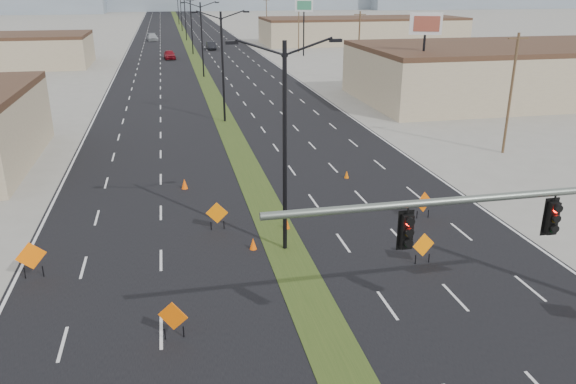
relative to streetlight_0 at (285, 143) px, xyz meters
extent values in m
cube|color=black|center=(0.00, 88.00, -5.42)|extent=(25.00, 400.00, 0.02)
cube|color=#294117|center=(0.00, 88.00, -5.42)|extent=(2.00, 400.00, 0.04)
cube|color=tan|center=(34.00, 33.00, -2.67)|extent=(36.00, 18.00, 5.50)
cube|color=tan|center=(38.00, 98.00, -2.92)|extent=(44.00, 16.00, 5.00)
cylinder|color=slate|center=(5.20, -10.00, 0.68)|extent=(16.00, 0.24, 0.24)
cube|color=black|center=(1.70, -10.00, -0.20)|extent=(0.50, 0.28, 1.30)
sphere|color=#FF0C05|center=(1.70, -10.16, 0.15)|extent=(0.22, 0.22, 0.22)
cube|color=black|center=(6.70, -10.00, -0.20)|extent=(0.50, 0.28, 1.30)
sphere|color=#FF0C05|center=(6.70, -10.16, 0.15)|extent=(0.22, 0.22, 0.22)
cylinder|color=black|center=(0.00, 0.00, -0.42)|extent=(0.20, 0.20, 10.00)
cube|color=black|center=(-2.30, 0.00, 4.53)|extent=(0.55, 0.24, 0.14)
cube|color=black|center=(2.30, 0.00, 4.53)|extent=(0.55, 0.24, 0.14)
cylinder|color=black|center=(0.00, 28.00, -0.42)|extent=(0.20, 0.20, 10.00)
cube|color=black|center=(-2.30, 28.00, 4.53)|extent=(0.55, 0.24, 0.14)
cube|color=black|center=(2.30, 28.00, 4.53)|extent=(0.55, 0.24, 0.14)
cylinder|color=black|center=(0.00, 56.00, -0.42)|extent=(0.20, 0.20, 10.00)
cube|color=black|center=(-2.30, 56.00, 4.53)|extent=(0.55, 0.24, 0.14)
cube|color=black|center=(2.30, 56.00, 4.53)|extent=(0.55, 0.24, 0.14)
cylinder|color=black|center=(0.00, 84.00, -0.42)|extent=(0.20, 0.20, 10.00)
cylinder|color=black|center=(0.00, 112.00, -0.42)|extent=(0.20, 0.20, 10.00)
cylinder|color=black|center=(0.00, 140.00, -0.42)|extent=(0.20, 0.20, 10.00)
cylinder|color=black|center=(0.00, 168.00, -0.42)|extent=(0.20, 0.20, 10.00)
cylinder|color=#4C3823|center=(20.00, 13.00, -0.92)|extent=(0.20, 0.20, 9.00)
cube|color=#4C3823|center=(20.00, 13.00, 3.18)|extent=(1.60, 0.10, 0.10)
cylinder|color=#4C3823|center=(20.00, 48.00, -0.92)|extent=(0.20, 0.20, 9.00)
cube|color=#4C3823|center=(20.00, 48.00, 3.18)|extent=(1.60, 0.10, 0.10)
cylinder|color=#4C3823|center=(20.00, 83.00, -0.92)|extent=(0.20, 0.20, 9.00)
cube|color=#4C3823|center=(20.00, 83.00, 3.18)|extent=(1.60, 0.10, 0.10)
cylinder|color=#4C3823|center=(20.00, 118.00, -0.92)|extent=(0.20, 0.20, 9.00)
cube|color=#4C3823|center=(20.00, 118.00, 3.18)|extent=(1.60, 0.10, 0.10)
imported|color=maroon|center=(-4.37, 77.42, -4.65)|extent=(2.15, 4.63, 1.54)
imported|color=black|center=(3.99, 91.16, -4.66)|extent=(1.74, 4.66, 1.52)
imported|color=#A5AAAF|center=(-7.71, 112.91, -4.63)|extent=(2.78, 5.63, 1.58)
cube|color=#FF6905|center=(-11.50, -0.52, -4.33)|extent=(1.23, 0.53, 1.31)
cylinder|color=black|center=(-11.88, -0.52, -5.15)|extent=(0.05, 0.05, 0.54)
cylinder|color=black|center=(-11.12, -0.52, -5.15)|extent=(0.05, 0.05, 0.54)
cube|color=#DA5604|center=(-5.51, -6.47, -4.45)|extent=(1.08, 0.50, 1.16)
cylinder|color=black|center=(-5.85, -6.47, -5.18)|extent=(0.05, 0.05, 0.48)
cylinder|color=black|center=(-5.18, -6.47, -5.18)|extent=(0.05, 0.05, 0.48)
cube|color=orange|center=(-3.04, 2.99, -4.45)|extent=(1.16, 0.22, 1.17)
cylinder|color=black|center=(-3.38, 2.99, -5.18)|extent=(0.05, 0.05, 0.49)
cylinder|color=black|center=(-2.70, 2.99, -5.18)|extent=(0.05, 0.05, 0.49)
cube|color=orange|center=(5.95, -2.86, -4.45)|extent=(1.15, 0.25, 1.16)
cylinder|color=black|center=(5.62, -2.86, -5.18)|extent=(0.05, 0.05, 0.48)
cylinder|color=black|center=(6.29, -2.86, -5.18)|extent=(0.05, 0.05, 0.48)
cube|color=#E85B04|center=(8.30, 2.18, -4.45)|extent=(1.10, 0.48, 1.17)
cylinder|color=black|center=(7.96, 2.18, -5.18)|extent=(0.05, 0.05, 0.49)
cylinder|color=black|center=(8.64, 2.18, -5.18)|extent=(0.05, 0.05, 0.49)
cone|color=#D55204|center=(0.58, 2.30, -5.11)|extent=(0.38, 0.38, 0.61)
cone|color=#FA5805|center=(-1.54, 0.27, -5.12)|extent=(0.47, 0.47, 0.61)
cone|color=#E15F04|center=(6.26, 9.66, -5.15)|extent=(0.38, 0.38, 0.54)
cone|color=#FE5805|center=(-4.49, 9.82, -5.08)|extent=(0.45, 0.45, 0.68)
cylinder|color=black|center=(20.26, 28.97, -1.42)|extent=(0.24, 0.24, 7.99)
cube|color=white|center=(20.26, 28.97, 3.21)|extent=(3.07, 1.47, 2.10)
cube|color=#9A4433|center=(20.26, 28.77, 3.21)|extent=(2.37, 0.96, 1.47)
cylinder|color=black|center=(19.53, 77.00, -1.36)|extent=(0.24, 0.24, 8.13)
cube|color=white|center=(19.53, 77.00, 3.35)|extent=(3.06, 1.67, 2.14)
cube|color=#388D64|center=(19.53, 76.80, 3.35)|extent=(2.35, 1.13, 1.50)
camera|label=1|loc=(-5.09, -24.48, 6.86)|focal=35.00mm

